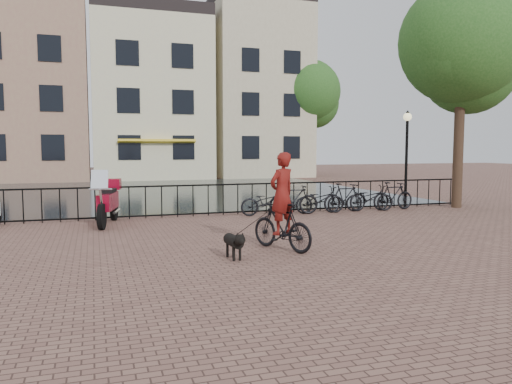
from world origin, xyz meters
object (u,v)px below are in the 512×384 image
object	(u,v)px
cyclist	(282,207)
motorcycle	(108,196)
lamp_post	(407,143)
dog	(234,245)

from	to	relation	value
cyclist	motorcycle	size ratio (longest dim) A/B	1.04
lamp_post	motorcycle	size ratio (longest dim) A/B	1.45
motorcycle	cyclist	bearing A→B (deg)	-41.64
dog	lamp_post	bearing A→B (deg)	31.91
cyclist	motorcycle	bearing A→B (deg)	-78.92
lamp_post	dog	bearing A→B (deg)	-143.78
lamp_post	cyclist	size ratio (longest dim) A/B	1.40
lamp_post	dog	world-z (taller)	lamp_post
cyclist	lamp_post	bearing A→B (deg)	-166.26
motorcycle	lamp_post	bearing A→B (deg)	16.04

